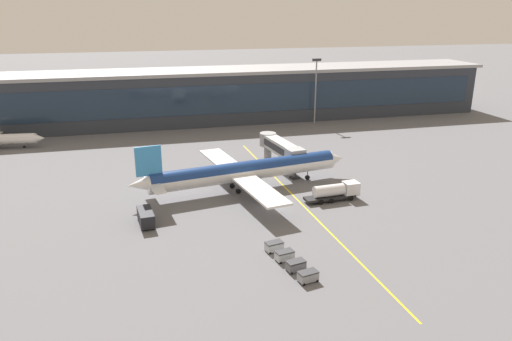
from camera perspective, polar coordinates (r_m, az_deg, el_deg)
ground_plane at (r=90.06m, az=2.24°, el=-4.22°), size 700.00×700.00×0.00m
apron_lead_in_line at (r=93.28m, az=4.89°, el=-3.45°), size 3.06×79.96×0.01m
terminal_building at (r=156.12m, az=-10.60°, el=8.43°), size 213.14×19.64×16.44m
main_airliner at (r=96.92m, az=-1.35°, el=-0.05°), size 46.12×37.05×11.17m
jet_bridge at (r=110.16m, az=2.79°, el=2.77°), size 5.93×18.17×6.63m
fuel_tanker at (r=93.48m, az=9.31°, el=-2.44°), size 10.95×3.27×3.25m
lavatory_truck at (r=84.17m, az=-12.78°, el=-5.33°), size 2.86×6.00×2.50m
baggage_cart_0 at (r=66.82m, az=6.11°, el=-12.21°), size 2.91×2.08×1.48m
baggage_cart_1 at (r=69.16m, az=4.68°, el=-11.02°), size 2.91×2.08×1.48m
baggage_cart_2 at (r=71.57m, az=3.36°, el=-9.90°), size 2.91×2.08×1.48m
baggage_cart_3 at (r=74.04m, az=2.14°, el=-8.85°), size 2.91×2.08×1.48m
apron_light_mast_1 at (r=153.68m, az=7.02°, el=9.87°), size 2.80×0.50×20.15m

